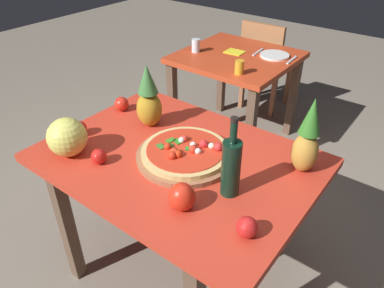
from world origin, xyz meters
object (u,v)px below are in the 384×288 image
(pineapple_left, at_px, (307,140))
(tomato_beside_pepper, at_px, (79,128))
(drinking_glass_water, at_px, (196,46))
(tomato_by_bottle, at_px, (99,156))
(wine_bottle, at_px, (231,167))
(knife_utensil, at_px, (292,60))
(melon, at_px, (67,137))
(fork_utensil, at_px, (258,52))
(pizza, at_px, (186,151))
(pineapple_right, at_px, (149,99))
(tomato_near_board, at_px, (122,104))
(pizza_board, at_px, (185,156))
(napkin_folded, at_px, (235,52))
(drinking_glass_juice, at_px, (239,67))
(display_table, at_px, (178,172))
(tomato_at_corner, at_px, (247,227))
(bell_pepper, at_px, (182,197))
(background_table, at_px, (236,70))
(dining_chair, at_px, (265,61))
(dinner_plate, at_px, (275,55))

(pineapple_left, height_order, tomato_beside_pepper, pineapple_left)
(drinking_glass_water, bearing_deg, tomato_by_bottle, -69.63)
(wine_bottle, height_order, knife_utensil, wine_bottle)
(melon, distance_m, fork_utensil, 1.73)
(pizza, distance_m, pineapple_right, 0.37)
(pizza, relative_size, pineapple_left, 1.15)
(melon, height_order, tomato_near_board, melon)
(pizza_board, xyz_separation_m, drinking_glass_water, (-0.81, 1.15, 0.04))
(pizza_board, relative_size, tomato_beside_pepper, 5.99)
(fork_utensil, bearing_deg, pineapple_right, -90.71)
(melon, bearing_deg, napkin_folded, 94.07)
(pineapple_left, bearing_deg, drinking_glass_juice, 135.89)
(pizza_board, distance_m, fork_utensil, 1.50)
(fork_utensil, bearing_deg, pineapple_left, -58.37)
(display_table, relative_size, tomato_by_bottle, 17.47)
(tomato_at_corner, bearing_deg, tomato_beside_pepper, 175.94)
(napkin_folded, bearing_deg, tomato_at_corner, -56.92)
(wine_bottle, height_order, tomato_near_board, wine_bottle)
(bell_pepper, xyz_separation_m, napkin_folded, (-0.75, 1.59, -0.05))
(tomato_by_bottle, bearing_deg, tomato_near_board, 124.89)
(display_table, distance_m, background_table, 1.39)
(display_table, height_order, bell_pepper, bell_pepper)
(dining_chair, bearing_deg, pineapple_left, 120.48)
(pizza, distance_m, bell_pepper, 0.32)
(dining_chair, bearing_deg, knife_utensil, 131.39)
(pineapple_right, distance_m, melon, 0.44)
(pineapple_left, distance_m, bell_pepper, 0.58)
(background_table, bearing_deg, pineapple_left, -47.29)
(dinner_plate, bearing_deg, drinking_glass_juice, -94.87)
(drinking_glass_water, distance_m, knife_utensil, 0.73)
(pineapple_right, xyz_separation_m, fork_utensil, (-0.09, 1.31, -0.14))
(dinner_plate, bearing_deg, dining_chair, 122.29)
(wine_bottle, relative_size, tomato_by_bottle, 4.90)
(tomato_beside_pepper, distance_m, knife_utensil, 1.65)
(knife_utensil, bearing_deg, pineapple_right, -101.63)
(pineapple_left, bearing_deg, pizza, -152.34)
(drinking_glass_water, bearing_deg, tomato_at_corner, -47.68)
(background_table, xyz_separation_m, dinner_plate, (0.24, 0.14, 0.13))
(display_table, relative_size, wine_bottle, 3.57)
(tomato_near_board, bearing_deg, pizza, -14.19)
(display_table, height_order, wine_bottle, wine_bottle)
(display_table, distance_m, pizza_board, 0.11)
(pizza_board, xyz_separation_m, pineapple_left, (0.46, 0.24, 0.14))
(pineapple_right, relative_size, tomato_by_bottle, 4.71)
(pizza_board, height_order, tomato_near_board, tomato_near_board)
(fork_utensil, xyz_separation_m, napkin_folded, (-0.15, -0.11, -0.00))
(tomato_near_board, bearing_deg, fork_utensil, 83.44)
(background_table, height_order, pizza, pizza)
(bell_pepper, bearing_deg, wine_bottle, 62.02)
(tomato_by_bottle, distance_m, drinking_glass_juice, 1.25)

